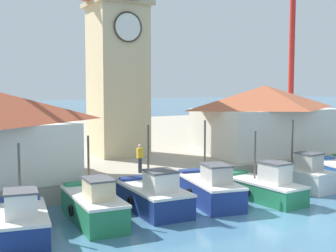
{
  "coord_description": "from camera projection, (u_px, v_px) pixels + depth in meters",
  "views": [
    {
      "loc": [
        -14.43,
        -14.98,
        6.12
      ],
      "look_at": [
        -0.83,
        9.73,
        3.5
      ],
      "focal_mm": 50.0,
      "sensor_mm": 36.0,
      "label": 1
    }
  ],
  "objects": [
    {
      "name": "fishing_boat_left_outer",
      "position": [
        93.0,
        205.0,
        20.46
      ],
      "size": [
        2.05,
        5.03,
        3.77
      ],
      "color": "#237A4C",
      "rests_on": "ground"
    },
    {
      "name": "ground_plane",
      "position": [
        291.0,
        222.0,
        20.56
      ],
      "size": [
        300.0,
        300.0,
        0.0
      ],
      "primitive_type": "plane",
      "color": "teal"
    },
    {
      "name": "fishing_boat_far_left",
      "position": [
        21.0,
        220.0,
        18.53
      ],
      "size": [
        2.75,
        4.63,
        3.69
      ],
      "color": "navy",
      "rests_on": "ground"
    },
    {
      "name": "clock_tower",
      "position": [
        118.0,
        52.0,
        32.54
      ],
      "size": [
        3.97,
        3.97,
        15.25
      ],
      "color": "beige",
      "rests_on": "quay_wharf"
    },
    {
      "name": "quay_wharf",
      "position": [
        85.0,
        141.0,
        44.71
      ],
      "size": [
        120.0,
        40.0,
        1.03
      ],
      "primitive_type": "cube",
      "color": "#A89E89",
      "rests_on": "ground"
    },
    {
      "name": "fishing_boat_mid_right",
      "position": [
        299.0,
        176.0,
        26.94
      ],
      "size": [
        2.2,
        4.3,
        3.98
      ],
      "color": "silver",
      "rests_on": "ground"
    },
    {
      "name": "fishing_boat_left_inner",
      "position": [
        154.0,
        196.0,
        22.29
      ],
      "size": [
        2.32,
        4.73,
        4.1
      ],
      "color": "navy",
      "rests_on": "ground"
    },
    {
      "name": "fishing_boat_center",
      "position": [
        264.0,
        187.0,
        24.34
      ],
      "size": [
        2.21,
        4.94,
        3.59
      ],
      "color": "#237A4C",
      "rests_on": "ground"
    },
    {
      "name": "port_crane_near",
      "position": [
        291.0,
        62.0,
        46.32
      ],
      "size": [
        2.94,
        6.89,
        18.84
      ],
      "color": "maroon",
      "rests_on": "quay_wharf"
    },
    {
      "name": "warehouse_right",
      "position": [
        265.0,
        118.0,
        34.16
      ],
      "size": [
        9.8,
        6.29,
        4.9
      ],
      "color": "silver",
      "rests_on": "quay_wharf"
    },
    {
      "name": "dock_worker_near_tower",
      "position": [
        140.0,
        158.0,
        26.42
      ],
      "size": [
        0.34,
        0.22,
        1.62
      ],
      "color": "#33333D",
      "rests_on": "quay_wharf"
    },
    {
      "name": "fishing_boat_mid_left",
      "position": [
        210.0,
        189.0,
        23.62
      ],
      "size": [
        2.71,
        5.09,
        4.2
      ],
      "color": "navy",
      "rests_on": "ground"
    }
  ]
}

